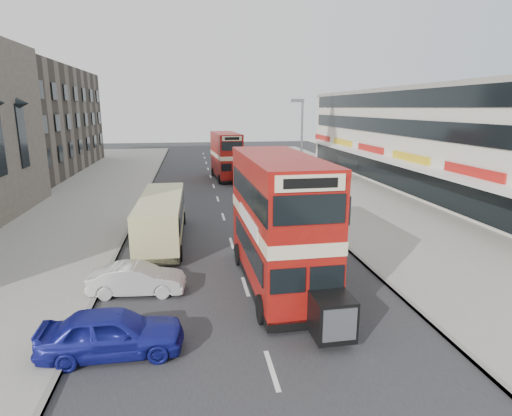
{
  "coord_description": "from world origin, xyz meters",
  "views": [
    {
      "loc": [
        -2.13,
        -14.7,
        7.49
      ],
      "look_at": [
        0.88,
        4.69,
        2.8
      ],
      "focal_mm": 29.65,
      "sensor_mm": 36.0,
      "label": 1
    }
  ],
  "objects_px": {
    "street_lamp": "(301,142)",
    "pedestrian_near": "(319,195)",
    "car_left_front": "(137,279)",
    "pedestrian_far": "(289,170)",
    "bus_second": "(226,156)",
    "car_right_a": "(283,198)",
    "coach": "(162,217)",
    "cyclist": "(281,195)",
    "bus_main": "(279,222)",
    "car_right_b": "(270,190)",
    "car_left_near": "(112,332)"
  },
  "relations": [
    {
      "from": "street_lamp",
      "to": "car_right_b",
      "type": "distance_m",
      "value": 5.27
    },
    {
      "from": "car_left_near",
      "to": "car_right_a",
      "type": "distance_m",
      "value": 20.76
    },
    {
      "from": "street_lamp",
      "to": "cyclist",
      "type": "distance_m",
      "value": 4.4
    },
    {
      "from": "street_lamp",
      "to": "car_left_front",
      "type": "distance_m",
      "value": 19.85
    },
    {
      "from": "pedestrian_near",
      "to": "cyclist",
      "type": "height_order",
      "value": "cyclist"
    },
    {
      "from": "bus_second",
      "to": "cyclist",
      "type": "height_order",
      "value": "bus_second"
    },
    {
      "from": "street_lamp",
      "to": "pedestrian_near",
      "type": "distance_m",
      "value": 4.59
    },
    {
      "from": "coach",
      "to": "pedestrian_near",
      "type": "bearing_deg",
      "value": 30.66
    },
    {
      "from": "bus_second",
      "to": "car_right_a",
      "type": "distance_m",
      "value": 14.38
    },
    {
      "from": "cyclist",
      "to": "car_right_b",
      "type": "bearing_deg",
      "value": 97.06
    },
    {
      "from": "bus_main",
      "to": "car_left_near",
      "type": "xyz_separation_m",
      "value": [
        -6.12,
        -4.33,
        -2.1
      ]
    },
    {
      "from": "car_left_front",
      "to": "cyclist",
      "type": "height_order",
      "value": "cyclist"
    },
    {
      "from": "cyclist",
      "to": "bus_second",
      "type": "bearing_deg",
      "value": 103.63
    },
    {
      "from": "cyclist",
      "to": "car_right_a",
      "type": "bearing_deg",
      "value": -99.59
    },
    {
      "from": "car_left_front",
      "to": "cyclist",
      "type": "bearing_deg",
      "value": -25.99
    },
    {
      "from": "pedestrian_near",
      "to": "pedestrian_far",
      "type": "relative_size",
      "value": 1.0
    },
    {
      "from": "pedestrian_far",
      "to": "cyclist",
      "type": "height_order",
      "value": "cyclist"
    },
    {
      "from": "coach",
      "to": "car_right_a",
      "type": "height_order",
      "value": "coach"
    },
    {
      "from": "coach",
      "to": "car_right_a",
      "type": "distance_m",
      "value": 11.13
    },
    {
      "from": "car_right_b",
      "to": "pedestrian_far",
      "type": "distance_m",
      "value": 9.13
    },
    {
      "from": "coach",
      "to": "car_right_b",
      "type": "bearing_deg",
      "value": 54.23
    },
    {
      "from": "street_lamp",
      "to": "car_left_front",
      "type": "bearing_deg",
      "value": -124.5
    },
    {
      "from": "bus_second",
      "to": "coach",
      "type": "bearing_deg",
      "value": 70.94
    },
    {
      "from": "car_left_front",
      "to": "pedestrian_far",
      "type": "distance_m",
      "value": 29.68
    },
    {
      "from": "street_lamp",
      "to": "car_left_near",
      "type": "bearing_deg",
      "value": -118.85
    },
    {
      "from": "bus_main",
      "to": "bus_second",
      "type": "height_order",
      "value": "bus_main"
    },
    {
      "from": "car_left_front",
      "to": "pedestrian_near",
      "type": "height_order",
      "value": "pedestrian_near"
    },
    {
      "from": "bus_main",
      "to": "pedestrian_near",
      "type": "xyz_separation_m",
      "value": [
        6.02,
        13.63,
        -1.84
      ]
    },
    {
      "from": "bus_second",
      "to": "car_right_a",
      "type": "xyz_separation_m",
      "value": [
        3.12,
        -13.93,
        -1.75
      ]
    },
    {
      "from": "street_lamp",
      "to": "coach",
      "type": "height_order",
      "value": "street_lamp"
    },
    {
      "from": "coach",
      "to": "car_left_front",
      "type": "xyz_separation_m",
      "value": [
        -0.6,
        -7.07,
        -0.78
      ]
    },
    {
      "from": "car_left_front",
      "to": "cyclist",
      "type": "distance_m",
      "value": 18.42
    },
    {
      "from": "bus_second",
      "to": "car_left_front",
      "type": "distance_m",
      "value": 28.72
    },
    {
      "from": "car_right_a",
      "to": "pedestrian_far",
      "type": "relative_size",
      "value": 2.97
    },
    {
      "from": "street_lamp",
      "to": "bus_second",
      "type": "xyz_separation_m",
      "value": [
        -4.89,
        12.0,
        -2.3
      ]
    },
    {
      "from": "pedestrian_far",
      "to": "car_right_a",
      "type": "bearing_deg",
      "value": -128.98
    },
    {
      "from": "street_lamp",
      "to": "pedestrian_near",
      "type": "bearing_deg",
      "value": -69.78
    },
    {
      "from": "street_lamp",
      "to": "car_right_a",
      "type": "relative_size",
      "value": 1.6
    },
    {
      "from": "car_left_front",
      "to": "pedestrian_near",
      "type": "relative_size",
      "value": 2.24
    },
    {
      "from": "coach",
      "to": "car_left_front",
      "type": "distance_m",
      "value": 7.14
    },
    {
      "from": "coach",
      "to": "cyclist",
      "type": "height_order",
      "value": "coach"
    },
    {
      "from": "car_left_near",
      "to": "pedestrian_near",
      "type": "bearing_deg",
      "value": -34.47
    },
    {
      "from": "bus_second",
      "to": "car_left_front",
      "type": "xyz_separation_m",
      "value": [
        -6.11,
        -28.0,
        -1.85
      ]
    },
    {
      "from": "coach",
      "to": "car_right_b",
      "type": "xyz_separation_m",
      "value": [
        8.45,
        11.39,
        -0.87
      ]
    },
    {
      "from": "coach",
      "to": "bus_second",
      "type": "bearing_deg",
      "value": 76.06
    },
    {
      "from": "pedestrian_far",
      "to": "cyclist",
      "type": "bearing_deg",
      "value": -130.11
    },
    {
      "from": "car_right_b",
      "to": "pedestrian_far",
      "type": "bearing_deg",
      "value": 154.19
    },
    {
      "from": "bus_main",
      "to": "car_left_near",
      "type": "relative_size",
      "value": 2.26
    },
    {
      "from": "bus_main",
      "to": "coach",
      "type": "height_order",
      "value": "bus_main"
    },
    {
      "from": "bus_main",
      "to": "car_right_b",
      "type": "bearing_deg",
      "value": -101.2
    }
  ]
}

